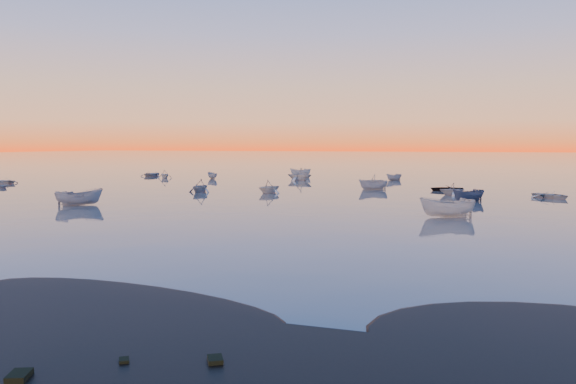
% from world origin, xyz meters
% --- Properties ---
extents(ground, '(600.00, 600.00, 0.00)m').
position_xyz_m(ground, '(0.00, 100.00, 0.00)').
color(ground, '#635A52').
rests_on(ground, ground).
extents(mud_lobes, '(140.00, 6.00, 0.07)m').
position_xyz_m(mud_lobes, '(0.00, -1.00, 0.01)').
color(mud_lobes, black).
rests_on(mud_lobes, ground).
extents(moored_fleet, '(124.00, 58.00, 1.20)m').
position_xyz_m(moored_fleet, '(0.00, 53.00, 0.00)').
color(moored_fleet, beige).
rests_on(moored_fleet, ground).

